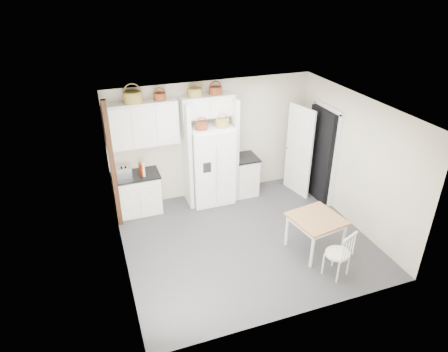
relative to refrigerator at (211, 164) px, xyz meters
name	(u,v)px	position (x,y,z in m)	size (l,w,h in m)	color
floor	(246,239)	(0.15, -1.65, -0.87)	(4.50, 4.50, 0.00)	#38383E
ceiling	(250,109)	(0.15, -1.65, 1.73)	(4.50, 4.50, 0.00)	white
wall_back	(212,139)	(0.15, 0.35, 0.43)	(4.50, 4.50, 0.00)	beige
wall_left	(118,202)	(-2.10, -1.65, 0.43)	(4.00, 4.00, 0.00)	beige
wall_right	(354,161)	(2.40, -1.65, 0.43)	(4.00, 4.00, 0.00)	beige
refrigerator	(211,164)	(0.00, 0.00, 0.00)	(0.90, 0.72, 1.74)	white
base_cab_left	(138,194)	(-1.61, 0.05, -0.45)	(0.91, 0.58, 0.84)	silver
base_cab_right	(244,176)	(0.81, 0.05, -0.44)	(0.49, 0.59, 0.87)	silver
dining_table	(315,234)	(1.21, -2.35, -0.52)	(0.84, 0.84, 0.70)	#9B623A
windsor_chair	(337,253)	(1.20, -3.06, -0.43)	(0.43, 0.39, 0.87)	silver
counter_left	(136,175)	(-1.61, 0.05, -0.01)	(0.95, 0.61, 0.04)	black
counter_right	(245,157)	(0.81, 0.05, 0.02)	(0.53, 0.63, 0.04)	black
toaster	(124,172)	(-1.83, 0.03, 0.12)	(0.30, 0.17, 0.21)	silver
cookbook_red	(141,170)	(-1.49, -0.03, 0.14)	(0.04, 0.18, 0.26)	#9E2A0B
cookbook_cream	(144,169)	(-1.44, -0.03, 0.15)	(0.04, 0.18, 0.27)	beige
basket_upper_b	(133,97)	(-1.48, 0.18, 1.59)	(0.36, 0.36, 0.21)	brown
basket_upper_c	(160,96)	(-0.97, 0.18, 1.55)	(0.24, 0.24, 0.14)	#561E12
basket_bridge_a	(195,92)	(-0.26, 0.18, 1.56)	(0.29, 0.29, 0.17)	brown
basket_bridge_b	(215,91)	(0.17, 0.18, 1.56)	(0.27, 0.27, 0.15)	#561E12
basket_fridge_a	(202,126)	(-0.22, -0.10, 0.94)	(0.26, 0.26, 0.14)	#561E12
basket_fridge_b	(222,123)	(0.23, -0.10, 0.95)	(0.29, 0.29, 0.16)	brown
upper_cabinet	(143,124)	(-1.35, 0.18, 1.03)	(1.40, 0.34, 0.90)	silver
bridge_cabinet	(207,106)	(0.00, 0.18, 1.25)	(1.12, 0.34, 0.45)	silver
fridge_panel_left	(187,155)	(-0.51, 0.05, 0.28)	(0.08, 0.60, 2.30)	silver
fridge_panel_right	(232,149)	(0.51, 0.05, 0.28)	(0.08, 0.60, 2.30)	silver
trim_post	(113,167)	(-2.05, -0.30, 0.43)	(0.09, 0.09, 2.60)	black
doorway_void	(321,155)	(2.31, -0.65, 0.15)	(0.18, 0.85, 2.05)	black
door_slab	(299,151)	(1.95, -0.32, 0.15)	(0.80, 0.04, 2.05)	white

